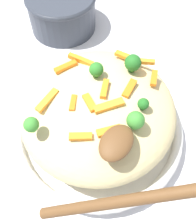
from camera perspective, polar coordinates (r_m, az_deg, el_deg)
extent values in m
plane|color=silver|center=(0.50, 0.00, -4.78)|extent=(2.40, 2.40, 0.00)
cylinder|color=white|center=(0.49, 0.00, -4.21)|extent=(0.27, 0.27, 0.02)
torus|color=white|center=(0.48, 0.00, -3.11)|extent=(0.29, 0.29, 0.02)
torus|color=black|center=(0.47, 0.00, -2.91)|extent=(0.29, 0.29, 0.00)
ellipsoid|color=#DBC689|center=(0.43, 0.00, 0.20)|extent=(0.25, 0.25, 0.10)
cube|color=orange|center=(0.38, -1.92, 2.04)|extent=(0.02, 0.03, 0.01)
cube|color=orange|center=(0.38, 2.27, 1.34)|extent=(0.04, 0.03, 0.01)
cube|color=orange|center=(0.39, 1.38, 4.82)|extent=(0.03, 0.02, 0.01)
cube|color=orange|center=(0.43, -6.76, 9.38)|extent=(0.04, 0.02, 0.01)
cube|color=orange|center=(0.40, -10.56, 2.48)|extent=(0.04, 0.01, 0.01)
cube|color=orange|center=(0.37, 2.31, -3.95)|extent=(0.03, 0.03, 0.01)
cube|color=orange|center=(0.44, 9.82, 10.33)|extent=(0.02, 0.03, 0.01)
cube|color=orange|center=(0.43, 11.59, 6.96)|extent=(0.03, 0.02, 0.01)
cube|color=orange|center=(0.40, 6.56, 4.86)|extent=(0.03, 0.01, 0.01)
cube|color=orange|center=(0.36, -3.65, -5.12)|extent=(0.02, 0.03, 0.01)
cube|color=orange|center=(0.44, -3.61, 10.80)|extent=(0.01, 0.04, 0.01)
cube|color=orange|center=(0.39, -5.21, 1.87)|extent=(0.03, 0.02, 0.01)
cube|color=orange|center=(0.45, 6.46, 11.18)|extent=(0.01, 0.04, 0.01)
cylinder|color=#377928|center=(0.37, 7.60, -2.76)|extent=(0.01, 0.01, 0.01)
sphere|color=#3D8E33|center=(0.36, 7.84, -1.71)|extent=(0.02, 0.02, 0.02)
cylinder|color=#205B1C|center=(0.39, 9.24, 0.94)|extent=(0.01, 0.01, 0.01)
sphere|color=#236B23|center=(0.38, 9.42, 1.69)|extent=(0.02, 0.02, 0.02)
cylinder|color=#377928|center=(0.38, -13.40, -3.43)|extent=(0.01, 0.01, 0.01)
sphere|color=#3D8E33|center=(0.37, -13.74, -2.57)|extent=(0.02, 0.02, 0.02)
cylinder|color=#296820|center=(0.41, -0.34, 7.79)|extent=(0.01, 0.01, 0.01)
sphere|color=#2D7A28|center=(0.40, -0.35, 8.86)|extent=(0.02, 0.02, 0.02)
cylinder|color=#205B1C|center=(0.43, 7.09, 8.94)|extent=(0.01, 0.01, 0.01)
sphere|color=#236B23|center=(0.42, 7.28, 10.15)|extent=(0.03, 0.03, 0.03)
ellipsoid|color=brown|center=(0.35, 3.86, -6.41)|extent=(0.06, 0.04, 0.02)
cylinder|color=brown|center=(0.27, 5.35, -18.02)|extent=(0.10, 0.15, 0.10)
cylinder|color=#333842|center=(0.67, -7.49, 20.09)|extent=(0.15, 0.15, 0.09)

